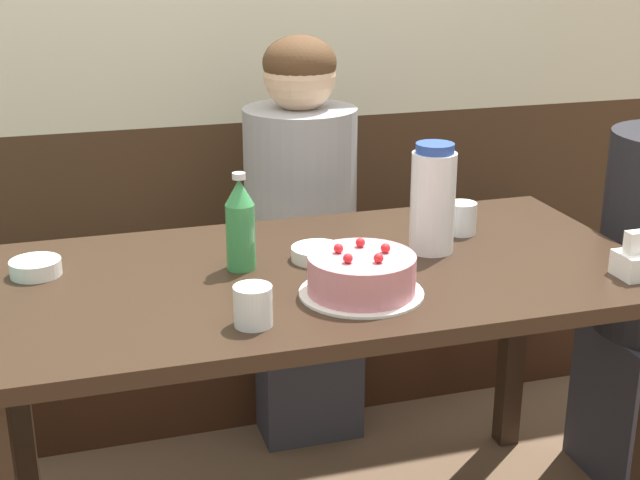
{
  "coord_description": "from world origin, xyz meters",
  "views": [
    {
      "loc": [
        -0.54,
        -1.78,
        1.48
      ],
      "look_at": [
        0.02,
        0.05,
        0.81
      ],
      "focal_mm": 50.0,
      "sensor_mm": 36.0,
      "label": 1
    }
  ],
  "objects": [
    {
      "name": "back_wall",
      "position": [
        0.0,
        1.05,
        1.25
      ],
      "size": [
        4.8,
        0.04,
        2.5
      ],
      "color": "#3D2819",
      "rests_on": "ground_plane"
    },
    {
      "name": "glass_water_tall",
      "position": [
        -0.21,
        -0.25,
        0.8
      ],
      "size": [
        0.08,
        0.08,
        0.08
      ],
      "color": "silver",
      "rests_on": "dining_table"
    },
    {
      "name": "dining_table",
      "position": [
        0.0,
        0.0,
        0.67
      ],
      "size": [
        1.49,
        0.76,
        0.76
      ],
      "color": "black",
      "rests_on": "ground_plane"
    },
    {
      "name": "bowl_soup_white",
      "position": [
        -0.61,
        0.14,
        0.78
      ],
      "size": [
        0.11,
        0.11,
        0.04
      ],
      "color": "white",
      "rests_on": "dining_table"
    },
    {
      "name": "person_teal_shirt",
      "position": [
        0.13,
        0.64,
        0.59
      ],
      "size": [
        0.33,
        0.34,
        1.21
      ],
      "rotation": [
        0.0,
        0.0,
        -1.57
      ],
      "color": "#33333D",
      "rests_on": "ground_plane"
    },
    {
      "name": "birthday_cake",
      "position": [
        0.04,
        -0.17,
        0.81
      ],
      "size": [
        0.26,
        0.26,
        0.11
      ],
      "color": "white",
      "rests_on": "dining_table"
    },
    {
      "name": "bowl_rice_small",
      "position": [
        0.01,
        0.06,
        0.78
      ],
      "size": [
        0.12,
        0.12,
        0.03
      ],
      "color": "white",
      "rests_on": "dining_table"
    },
    {
      "name": "soju_bottle",
      "position": [
        -0.17,
        0.05,
        0.87
      ],
      "size": [
        0.07,
        0.07,
        0.22
      ],
      "color": "#388E4C",
      "rests_on": "dining_table"
    },
    {
      "name": "bench_seat",
      "position": [
        0.0,
        0.83,
        0.22
      ],
      "size": [
        2.33,
        0.38,
        0.45
      ],
      "color": "#381E11",
      "rests_on": "ground_plane"
    },
    {
      "name": "glass_tumbler_short",
      "position": [
        0.41,
        0.13,
        0.8
      ],
      "size": [
        0.07,
        0.07,
        0.08
      ],
      "color": "silver",
      "rests_on": "dining_table"
    },
    {
      "name": "water_pitcher",
      "position": [
        0.29,
        0.04,
        0.89
      ],
      "size": [
        0.1,
        0.1,
        0.26
      ],
      "color": "white",
      "rests_on": "dining_table"
    }
  ]
}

